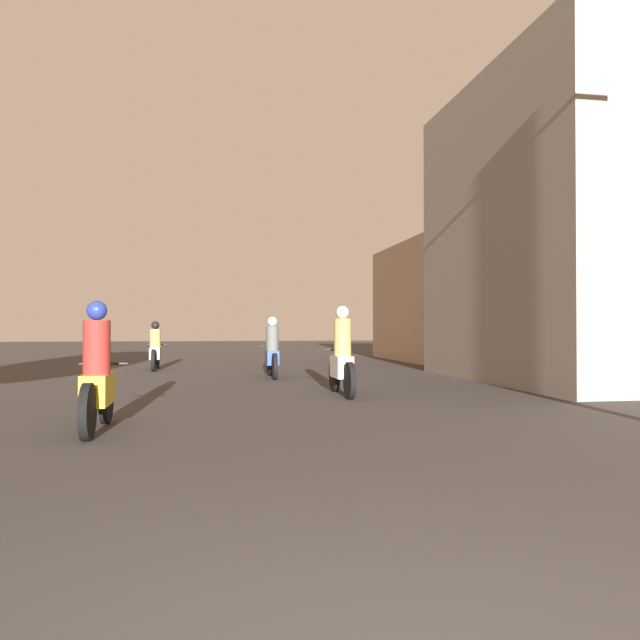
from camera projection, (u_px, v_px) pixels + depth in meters
name	position (u px, v px, depth m)	size (l,w,h in m)	color
motorcycle_yellow	(97.00, 379.00, 7.59)	(0.60, 1.93, 1.60)	black
motorcycle_white	(342.00, 360.00, 11.69)	(0.60, 2.03, 1.68)	black
motorcycle_blue	(272.00, 353.00, 15.88)	(0.60, 1.97, 1.55)	black
motorcycle_silver	(155.00, 350.00, 18.74)	(0.60, 1.99, 1.47)	black
building_right_near	(585.00, 230.00, 14.97)	(5.37, 7.73, 7.23)	gray
building_right_far	(454.00, 302.00, 24.16)	(4.38, 7.94, 4.53)	tan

